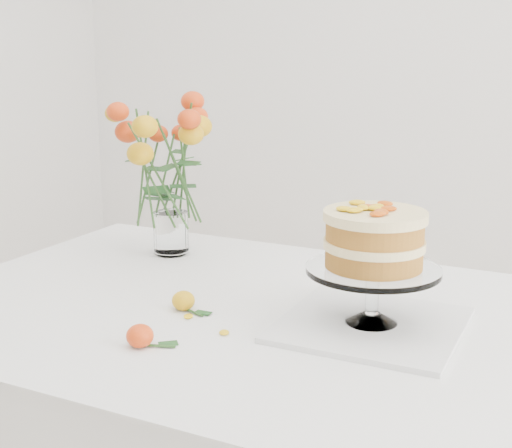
% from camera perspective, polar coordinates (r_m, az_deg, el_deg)
% --- Properties ---
extents(table, '(1.43, 0.93, 0.76)m').
position_cam_1_polar(table, '(1.44, 0.92, -10.00)').
color(table, tan).
rests_on(table, ground).
extents(napkin, '(0.32, 0.32, 0.01)m').
position_cam_1_polar(napkin, '(1.34, 9.18, -7.96)').
color(napkin, silver).
rests_on(napkin, table).
extents(cake_stand, '(0.24, 0.24, 0.22)m').
position_cam_1_polar(cake_stand, '(1.29, 9.43, -1.68)').
color(cake_stand, white).
rests_on(cake_stand, napkin).
extents(rose_vase, '(0.36, 0.36, 0.43)m').
position_cam_1_polar(rose_vase, '(1.75, -7.01, 5.62)').
color(rose_vase, white).
rests_on(rose_vase, table).
extents(loose_rose_near, '(0.08, 0.05, 0.04)m').
position_cam_1_polar(loose_rose_near, '(1.41, -5.82, -6.13)').
color(loose_rose_near, orange).
rests_on(loose_rose_near, table).
extents(loose_rose_far, '(0.08, 0.05, 0.04)m').
position_cam_1_polar(loose_rose_far, '(1.25, -9.25, -8.83)').
color(loose_rose_far, red).
rests_on(loose_rose_far, table).
extents(stray_petal_a, '(0.03, 0.02, 0.00)m').
position_cam_1_polar(stray_petal_a, '(1.38, -5.43, -7.38)').
color(stray_petal_a, yellow).
rests_on(stray_petal_a, table).
extents(stray_petal_b, '(0.03, 0.02, 0.00)m').
position_cam_1_polar(stray_petal_b, '(1.30, -2.56, -8.68)').
color(stray_petal_b, yellow).
rests_on(stray_petal_b, table).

